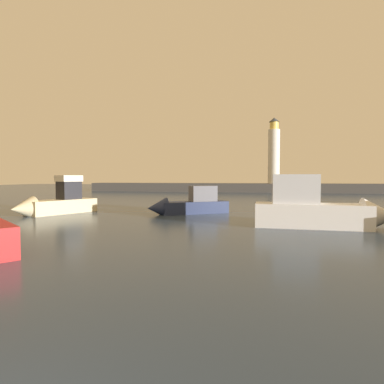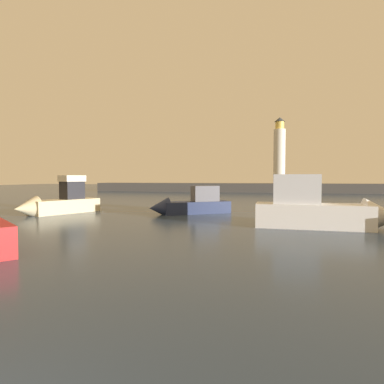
% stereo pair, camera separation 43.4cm
% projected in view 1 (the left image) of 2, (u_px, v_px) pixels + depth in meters
% --- Properties ---
extents(ground_plane, '(220.00, 220.00, 0.00)m').
position_uv_depth(ground_plane, '(232.00, 205.00, 36.28)').
color(ground_plane, '#2D3D51').
extents(breakwater, '(71.03, 5.44, 1.91)m').
position_uv_depth(breakwater, '(246.00, 188.00, 69.87)').
color(breakwater, '#423F3D').
rests_on(breakwater, ground_plane).
extents(lighthouse, '(2.43, 2.43, 13.97)m').
position_uv_depth(lighthouse, '(274.00, 152.00, 68.33)').
color(lighthouse, silver).
rests_on(lighthouse, breakwater).
extents(motorboat_0, '(6.93, 5.35, 2.70)m').
position_uv_depth(motorboat_0, '(187.00, 205.00, 27.80)').
color(motorboat_0, '#1E284C').
rests_on(motorboat_0, ground_plane).
extents(motorboat_1, '(4.71, 7.47, 3.62)m').
position_uv_depth(motorboat_1, '(54.00, 203.00, 27.52)').
color(motorboat_1, beige).
rests_on(motorboat_1, ground_plane).
extents(motorboat_3, '(8.41, 2.37, 3.58)m').
position_uv_depth(motorboat_3, '(323.00, 210.00, 19.98)').
color(motorboat_3, white).
rests_on(motorboat_3, ground_plane).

